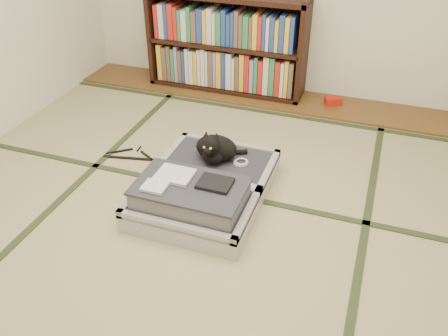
% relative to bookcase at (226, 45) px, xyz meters
% --- Properties ---
extents(floor, '(4.50, 4.50, 0.00)m').
position_rel_bookcase_xyz_m(floor, '(0.53, -2.07, -0.45)').
color(floor, tan).
rests_on(floor, ground).
extents(wood_strip, '(4.00, 0.50, 0.02)m').
position_rel_bookcase_xyz_m(wood_strip, '(0.53, -0.07, -0.44)').
color(wood_strip, brown).
rests_on(wood_strip, ground).
extents(red_item, '(0.17, 0.14, 0.07)m').
position_rel_bookcase_xyz_m(red_item, '(1.07, -0.04, -0.40)').
color(red_item, '#B81D0E').
rests_on(red_item, wood_strip).
extents(tatami_borders, '(4.00, 4.50, 0.01)m').
position_rel_bookcase_xyz_m(tatami_borders, '(0.53, -1.57, -0.45)').
color(tatami_borders, '#2D381E').
rests_on(tatami_borders, ground).
extents(bookcase, '(1.52, 0.35, 0.98)m').
position_rel_bookcase_xyz_m(bookcase, '(0.00, 0.00, 0.00)').
color(bookcase, black).
rests_on(bookcase, wood_strip).
extents(suitcase, '(0.78, 1.04, 0.31)m').
position_rel_bookcase_xyz_m(suitcase, '(0.46, -1.80, -0.34)').
color(suitcase, '#B2B2B7').
rests_on(suitcase, floor).
extents(cat, '(0.35, 0.35, 0.28)m').
position_rel_bookcase_xyz_m(cat, '(0.44, -1.51, -0.20)').
color(cat, black).
rests_on(cat, suitcase).
extents(cable_coil, '(0.11, 0.11, 0.03)m').
position_rel_bookcase_xyz_m(cable_coil, '(0.63, -1.48, -0.29)').
color(cable_coil, white).
rests_on(cable_coil, suitcase).
extents(hanger, '(0.44, 0.24, 0.01)m').
position_rel_bookcase_xyz_m(hanger, '(-0.28, -1.46, -0.44)').
color(hanger, black).
rests_on(hanger, floor).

